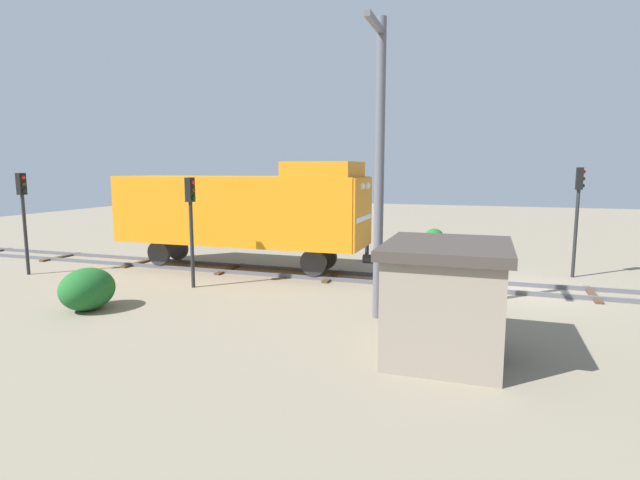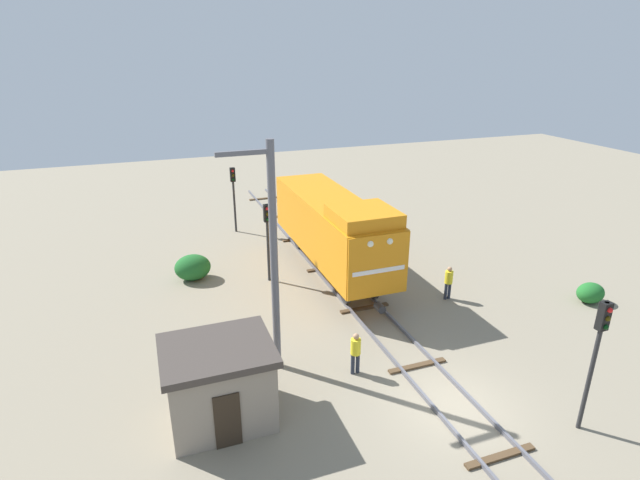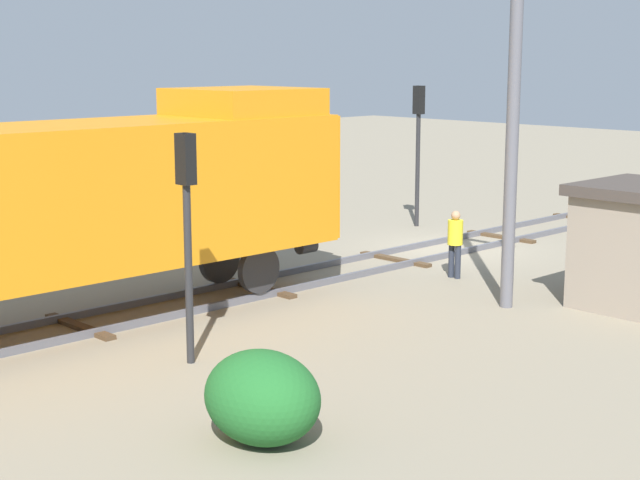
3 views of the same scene
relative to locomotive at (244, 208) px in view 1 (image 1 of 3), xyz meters
The scene contains 12 objects.
ground_plane 11.66m from the locomotive, 90.00° to the right, with size 90.00×90.00×0.00m, color gray.
railway_track 11.64m from the locomotive, 90.00° to the right, with size 2.40×57.92×0.16m.
locomotive is the anchor object (origin of this frame).
traffic_signal_near 13.94m from the locomotive, 76.72° to the right, with size 0.32×0.34×4.54m.
traffic_signal_mid 3.43m from the locomotive, behind, with size 0.32×0.34×4.16m.
traffic_signal_far 9.17m from the locomotive, 113.12° to the left, with size 0.32×0.34×4.31m.
worker_near_track 8.96m from the locomotive, 105.86° to the right, with size 0.38×0.38×1.70m.
worker_by_signal 6.43m from the locomotive, 47.18° to the right, with size 0.38×0.38×1.70m.
catenary_mast 8.83m from the locomotive, 125.81° to the right, with size 1.94×0.28×8.69m.
relay_hut 11.95m from the locomotive, 129.19° to the right, with size 3.50×2.90×2.74m.
bush_near 7.68m from the locomotive, 164.88° to the left, with size 1.86×1.52×1.35m, color #1F5E26.
bush_mid 12.85m from the locomotive, 34.48° to the right, with size 1.35×1.10×0.98m, color #1F6426.
Camera 1 is at (-19.46, 1.30, 4.46)m, focal length 28.00 mm.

